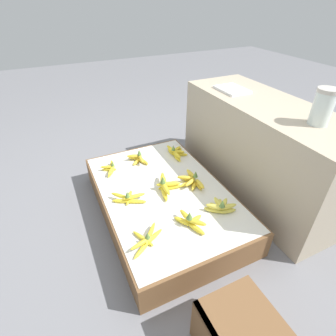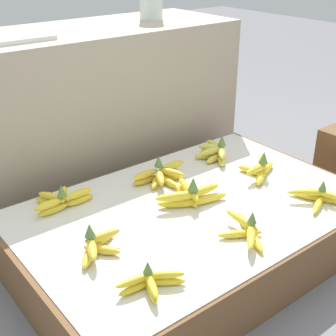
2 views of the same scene
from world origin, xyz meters
name	(u,v)px [view 2 (image 2 of 2)]	position (x,y,z in m)	size (l,w,h in m)	color
ground_plane	(191,252)	(0.00, 0.00, 0.00)	(10.00, 10.00, 0.00)	slate
display_platform	(192,229)	(0.00, 0.00, 0.10)	(1.25, 0.82, 0.20)	brown
back_vendor_table	(92,106)	(0.05, 0.78, 0.36)	(1.38, 0.51, 0.71)	tan
banana_bunch_front_left	(150,282)	(-0.38, -0.26, 0.23)	(0.19, 0.12, 0.08)	yellow
banana_bunch_front_midleft	(247,229)	(0.01, -0.25, 0.23)	(0.17, 0.22, 0.09)	yellow
banana_bunch_front_midright	(321,197)	(0.37, -0.27, 0.23)	(0.19, 0.22, 0.09)	yellow
banana_bunch_middle_left	(97,244)	(-0.41, -0.03, 0.23)	(0.18, 0.14, 0.10)	gold
banana_bunch_middle_midleft	(190,195)	(0.00, 0.02, 0.24)	(0.27, 0.18, 0.12)	yellow
banana_bunch_middle_midright	(260,168)	(0.37, 0.01, 0.24)	(0.21, 0.17, 0.11)	yellow
banana_bunch_back_left	(61,199)	(-0.37, 0.28, 0.23)	(0.23, 0.14, 0.10)	yellow
banana_bunch_back_midleft	(162,175)	(0.02, 0.21, 0.23)	(0.24, 0.14, 0.10)	gold
banana_bunch_back_midright	(215,152)	(0.34, 0.24, 0.23)	(0.15, 0.19, 0.11)	#DBCC4C
foam_tray_white	(17,37)	(-0.29, 0.71, 0.72)	(0.24, 0.18, 0.02)	white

